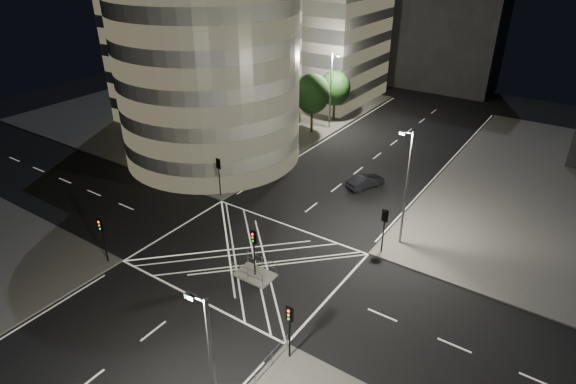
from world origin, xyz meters
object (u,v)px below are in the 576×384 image
Objects in this scene: traffic_signal_nr at (290,323)px; traffic_signal_island at (254,245)px; street_lamp_right_far at (406,186)px; street_lamp_right_near at (213,378)px; central_island at (255,275)px; street_lamp_left_near at (246,128)px; sedan at (365,181)px; traffic_signal_fl at (219,170)px; traffic_signal_fr at (384,223)px; traffic_signal_nl at (102,232)px; street_lamp_left_far at (331,88)px.

traffic_signal_nr is 8.62m from traffic_signal_island.
street_lamp_right_near is (0.00, -23.00, 0.00)m from street_lamp_right_far.
street_lamp_right_far is (7.44, 10.50, 5.47)m from central_island.
street_lamp_right_near is at bearing -54.03° from street_lamp_left_near.
traffic_signal_fl is at bearing 65.14° from sedan.
traffic_signal_fr is at bearing 50.67° from traffic_signal_island.
traffic_signal_fl is 0.40× the size of street_lamp_right_near.
traffic_signal_fl is 22.24m from traffic_signal_nr.
street_lamp_right_far is at bearing 54.70° from traffic_signal_island.
street_lamp_right_far is 23.00m from street_lamp_right_near.
central_island is 11.10m from traffic_signal_fr.
traffic_signal_fl is at bearing 131.24° from street_lamp_right_near.
traffic_signal_nl is at bearing -139.09° from street_lamp_right_far.
traffic_signal_island is at bearing -129.33° from traffic_signal_fr.
street_lamp_left_far is at bearing 113.21° from street_lamp_right_near.
street_lamp_right_far is (18.87, -21.00, 0.00)m from street_lamp_left_far.
street_lamp_left_near is 18.00m from street_lamp_left_far.
traffic_signal_island is 0.40× the size of street_lamp_left_near.
traffic_signal_nl is at bearing 158.45° from street_lamp_right_near.
traffic_signal_nr is at bearing -37.93° from central_island.
traffic_signal_fl is 0.40× the size of street_lamp_left_far.
traffic_signal_nr is at bearing -37.69° from traffic_signal_fl.
traffic_signal_fl is 23.36m from street_lamp_left_far.
traffic_signal_nl reaches higher than central_island.
traffic_signal_nl is (0.00, -13.60, 0.00)m from traffic_signal_fl.
street_lamp_right_near is at bearing -84.96° from traffic_signal_nr.
street_lamp_left_near reaches higher than traffic_signal_fl.
traffic_signal_island is (0.00, 0.00, 2.84)m from central_island.
street_lamp_left_near is at bearing 91.94° from traffic_signal_nl.
traffic_signal_fr is 0.40× the size of street_lamp_left_far.
street_lamp_right_far is at bearing 87.70° from traffic_signal_nr.
street_lamp_left_far reaches higher than traffic_signal_fr.
street_lamp_right_near is at bearing -48.76° from traffic_signal_fl.
traffic_signal_nr is 7.69m from street_lamp_right_near.
street_lamp_left_near is at bearing 164.08° from traffic_signal_fr.
street_lamp_right_near is (18.87, -26.00, 0.00)m from street_lamp_left_near.
street_lamp_right_far reaches higher than traffic_signal_island.
street_lamp_right_near is 2.41× the size of sedan.
traffic_signal_fl is at bearing -173.12° from street_lamp_right_far.
street_lamp_right_far is at bearing -48.06° from street_lamp_left_far.
street_lamp_left_near reaches higher than traffic_signal_nr.
traffic_signal_fr is 0.40× the size of street_lamp_right_near.
street_lamp_right_near reaches higher than traffic_signal_fl.
street_lamp_left_far is at bearing 109.95° from central_island.
street_lamp_left_far is 1.00× the size of street_lamp_right_far.
street_lamp_right_near reaches higher than traffic_signal_island.
traffic_signal_island is at bearing 142.07° from traffic_signal_nr.
street_lamp_left_far is 28.23m from street_lamp_right_far.
traffic_signal_fl reaches higher than central_island.
street_lamp_right_near is at bearing -21.55° from traffic_signal_nl.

